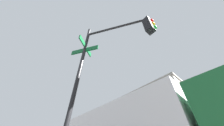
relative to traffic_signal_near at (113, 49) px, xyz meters
The scene contains 1 object.
traffic_signal_near is the anchor object (origin of this frame).
Camera 1 is at (-3.66, -8.14, 1.13)m, focal length 18.88 mm.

